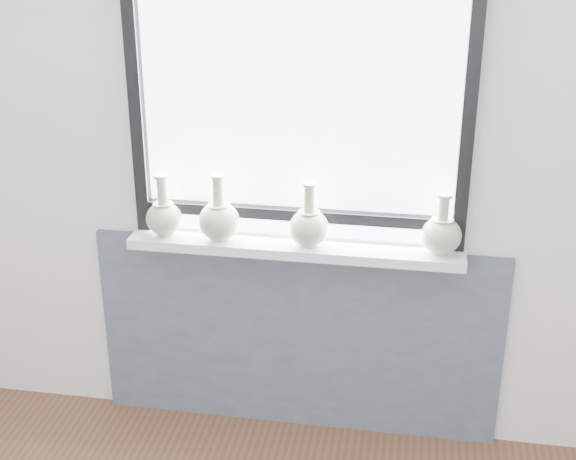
% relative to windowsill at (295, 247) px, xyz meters
% --- Properties ---
extents(back_wall, '(3.60, 0.02, 2.60)m').
position_rel_windowsill_xyz_m(back_wall, '(0.00, 0.10, 0.42)').
color(back_wall, silver).
rests_on(back_wall, ground).
extents(apron_panel, '(1.70, 0.03, 0.86)m').
position_rel_windowsill_xyz_m(apron_panel, '(0.00, 0.07, -0.45)').
color(apron_panel, '#505B6A').
rests_on(apron_panel, ground).
extents(windowsill, '(1.32, 0.18, 0.04)m').
position_rel_windowsill_xyz_m(windowsill, '(0.00, 0.00, 0.00)').
color(windowsill, silver).
rests_on(windowsill, apron_panel).
extents(window, '(1.30, 0.06, 1.05)m').
position_rel_windowsill_xyz_m(window, '(0.00, 0.06, 0.56)').
color(window, black).
rests_on(window, windowsill).
extents(vase_a, '(0.15, 0.15, 0.25)m').
position_rel_windowsill_xyz_m(vase_a, '(-0.53, -0.00, 0.10)').
color(vase_a, '#A8B796').
rests_on(vase_a, windowsill).
extents(vase_b, '(0.16, 0.16, 0.27)m').
position_rel_windowsill_xyz_m(vase_b, '(-0.30, -0.02, 0.11)').
color(vase_b, '#A8B796').
rests_on(vase_b, windowsill).
extents(vase_c, '(0.16, 0.16, 0.25)m').
position_rel_windowsill_xyz_m(vase_c, '(0.06, -0.01, 0.10)').
color(vase_c, '#A8B796').
rests_on(vase_c, windowsill).
extents(vase_d, '(0.15, 0.15, 0.24)m').
position_rel_windowsill_xyz_m(vase_d, '(0.56, 0.00, 0.10)').
color(vase_d, '#A8B796').
rests_on(vase_d, windowsill).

